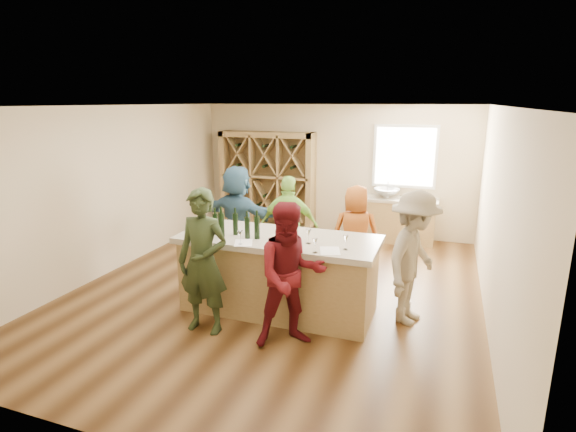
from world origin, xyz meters
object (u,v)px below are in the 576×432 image
(person_server, at_px, (413,258))
(wine_bottle_e, at_px, (257,227))
(tasting_counter_base, at_px, (279,276))
(person_far_mid, at_px, (289,226))
(wine_rack, at_px, (267,181))
(wine_bottle_a, at_px, (215,224))
(person_far_right, at_px, (355,234))
(wine_bottle_d, at_px, (247,228))
(sink, at_px, (386,193))
(person_near_right, at_px, (291,275))
(person_far_left, at_px, (238,216))
(person_near_left, at_px, (203,262))
(wine_bottle_c, at_px, (235,224))
(wine_bottle_b, at_px, (221,225))

(person_server, bearing_deg, wine_bottle_e, 119.83)
(tasting_counter_base, relative_size, person_far_mid, 1.54)
(person_far_mid, bearing_deg, wine_rack, -65.87)
(wine_bottle_a, relative_size, person_far_right, 0.18)
(wine_bottle_a, relative_size, person_far_mid, 0.17)
(wine_bottle_a, xyz_separation_m, wine_bottle_d, (0.51, -0.05, 0.00))
(sink, relative_size, person_far_right, 0.34)
(person_near_right, xyz_separation_m, person_far_mid, (-0.78, 2.15, -0.04))
(tasting_counter_base, relative_size, person_far_left, 1.44)
(wine_rack, height_order, person_far_right, wine_rack)
(sink, relative_size, wine_bottle_e, 1.76)
(sink, bearing_deg, person_far_right, -93.61)
(wine_rack, bearing_deg, person_far_left, -79.71)
(person_near_right, bearing_deg, person_far_left, 96.99)
(person_far_mid, xyz_separation_m, person_far_left, (-0.99, 0.09, 0.06))
(sink, bearing_deg, wine_bottle_d, -107.78)
(sink, xyz_separation_m, person_server, (0.83, -3.57, -0.12))
(person_near_left, bearing_deg, person_server, 24.35)
(sink, relative_size, wine_bottle_a, 1.89)
(wine_bottle_d, distance_m, person_near_left, 0.77)
(person_near_left, height_order, person_server, person_near_left)
(wine_rack, distance_m, person_server, 5.07)
(wine_bottle_c, bearing_deg, person_near_left, -97.43)
(person_far_right, bearing_deg, person_near_right, 69.47)
(wine_bottle_a, distance_m, person_server, 2.70)
(sink, relative_size, person_far_mid, 0.32)
(wine_bottle_c, relative_size, person_far_mid, 0.18)
(wine_bottle_e, height_order, person_far_left, person_far_left)
(wine_bottle_d, bearing_deg, person_far_right, 54.76)
(sink, relative_size, person_far_left, 0.30)
(wine_bottle_c, height_order, person_near_left, person_near_left)
(person_near_left, distance_m, person_far_left, 2.37)
(tasting_counter_base, height_order, wine_bottle_c, wine_bottle_c)
(sink, bearing_deg, wine_bottle_a, -114.30)
(wine_bottle_a, height_order, person_far_left, person_far_left)
(wine_bottle_d, relative_size, wine_bottle_e, 0.95)
(person_server, height_order, person_far_left, person_far_left)
(wine_bottle_d, relative_size, person_server, 0.17)
(person_far_left, bearing_deg, wine_bottle_b, 123.00)
(person_near_right, bearing_deg, tasting_counter_base, 88.46)
(wine_bottle_d, xyz_separation_m, person_near_left, (-0.32, -0.63, -0.30))
(wine_bottle_b, xyz_separation_m, person_far_left, (-0.59, 1.70, -0.35))
(wine_rack, bearing_deg, wine_bottle_b, -76.01)
(tasting_counter_base, height_order, wine_bottle_d, wine_bottle_d)
(wine_bottle_b, bearing_deg, person_far_right, 48.04)
(wine_bottle_b, relative_size, person_near_right, 0.19)
(sink, bearing_deg, tasting_counter_base, -103.71)
(tasting_counter_base, distance_m, person_far_right, 1.64)
(wine_bottle_e, bearing_deg, tasting_counter_base, 37.94)
(tasting_counter_base, bearing_deg, wine_bottle_d, -149.70)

